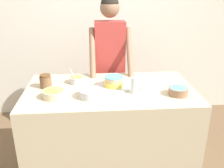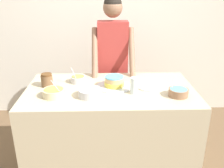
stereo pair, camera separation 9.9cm
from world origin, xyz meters
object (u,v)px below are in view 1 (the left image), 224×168
Objects in this scene: frosting_bowl_blue at (178,91)px; ceramic_plate at (150,85)px; stoneware_jar at (46,81)px; frosting_bowl_pink at (91,93)px; person_baker at (110,55)px; frosting_bowl_olive at (77,79)px; frosting_bowl_yellow at (54,93)px; cake at (114,83)px; drinking_glass at (134,85)px.

frosting_bowl_blue reaches higher than ceramic_plate.
stoneware_jar is (-1.18, 0.26, 0.02)m from frosting_bowl_blue.
person_baker is at bearing 74.22° from frosting_bowl_pink.
frosting_bowl_pink is (-0.76, 0.01, 0.00)m from frosting_bowl_blue.
person_baker is at bearing 120.60° from ceramic_plate.
frosting_bowl_olive is 0.85× the size of frosting_bowl_yellow.
cake is at bearing -20.68° from frosting_bowl_olive.
cake is 2.23× the size of drinking_glass.
frosting_bowl_olive is at bearing 169.24° from ceramic_plate.
frosting_bowl_olive is at bearing 151.40° from drinking_glass.
cake is 2.02× the size of frosting_bowl_olive.
person_baker is 0.58m from frosting_bowl_olive.
person_baker is 5.30× the size of cake.
ceramic_plate is 2.20× the size of stoneware_jar.
frosting_bowl_pink is 0.39m from drinking_glass.
ceramic_plate is at bearing -10.76° from frosting_bowl_olive.
frosting_bowl_olive is 0.82× the size of frosting_bowl_pink.
cake is at bearing -179.98° from ceramic_plate.
ceramic_plate is (0.88, 0.20, -0.03)m from frosting_bowl_yellow.
frosting_bowl_yellow reaches higher than frosting_bowl_olive.
drinking_glass reaches higher than frosting_bowl_blue.
frosting_bowl_blue is (0.54, -0.22, -0.01)m from cake.
cake is at bearing 138.18° from drinking_glass.
frosting_bowl_olive is 0.60m from drinking_glass.
frosting_bowl_pink is at bearing -30.43° from stoneware_jar.
person_baker is 9.10× the size of frosting_bowl_yellow.
frosting_bowl_blue is 1.21m from stoneware_jar.
person_baker is 13.92× the size of stoneware_jar.
frosting_bowl_pink is (0.13, -0.34, 0.00)m from frosting_bowl_olive.
frosting_bowl_yellow is (-0.53, -0.20, -0.01)m from cake.
frosting_bowl_yellow is 0.70× the size of ceramic_plate.
stoneware_jar is at bearing 114.68° from frosting_bowl_yellow.
frosting_bowl_olive is at bearing 159.32° from cake.
frosting_bowl_pink is at bearing 178.99° from frosting_bowl_blue.
drinking_glass reaches higher than ceramic_plate.
drinking_glass reaches higher than cake.
drinking_glass is (0.16, -0.73, -0.08)m from person_baker.
person_baker reaches higher than frosting_bowl_pink.
frosting_bowl_yellow reaches higher than stoneware_jar.
drinking_glass is 0.53× the size of ceramic_plate.
person_baker is 0.97m from frosting_bowl_blue.
drinking_glass is at bearing -77.30° from person_baker.
frosting_bowl_yellow is at bearing -124.45° from person_baker.
frosting_bowl_pink is 1.58× the size of stoneware_jar.
cake is at bearing -3.15° from stoneware_jar.
frosting_bowl_blue reaches higher than stoneware_jar.
person_baker is 6.33× the size of ceramic_plate.
frosting_bowl_yellow reaches higher than cake.
frosting_bowl_blue is (0.54, -0.80, -0.11)m from person_baker.
frosting_bowl_blue is 0.61× the size of ceramic_plate.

